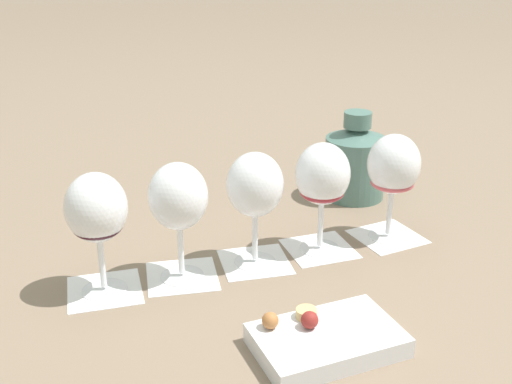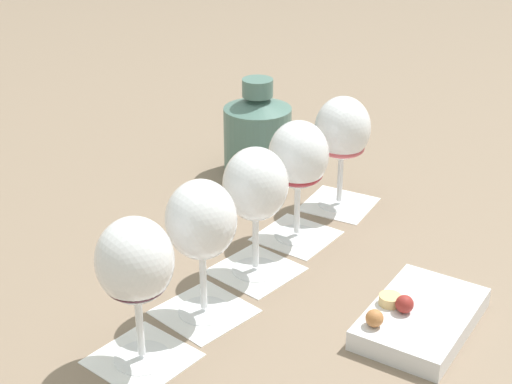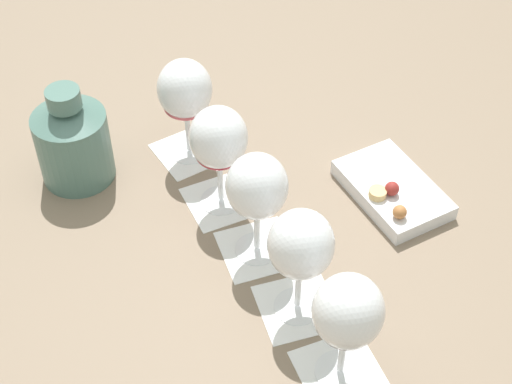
{
  "view_description": "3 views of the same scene",
  "coord_description": "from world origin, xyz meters",
  "px_view_note": "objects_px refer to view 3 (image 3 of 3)",
  "views": [
    {
      "loc": [
        -0.44,
        0.71,
        0.46
      ],
      "look_at": [
        -0.0,
        -0.0,
        0.11
      ],
      "focal_mm": 45.0,
      "sensor_mm": 36.0,
      "label": 1
    },
    {
      "loc": [
        0.04,
        0.86,
        0.53
      ],
      "look_at": [
        -0.0,
        -0.0,
        0.11
      ],
      "focal_mm": 55.0,
      "sensor_mm": 36.0,
      "label": 2
    },
    {
      "loc": [
        0.64,
        0.31,
        0.83
      ],
      "look_at": [
        -0.0,
        -0.0,
        0.11
      ],
      "focal_mm": 55.0,
      "sensor_mm": 36.0,
      "label": 3
    }
  ],
  "objects_px": {
    "wine_glass_3": "(301,249)",
    "ceramic_vase": "(73,140)",
    "wine_glass_1": "(219,142)",
    "wine_glass_4": "(348,315)",
    "wine_glass_2": "(256,188)",
    "wine_glass_0": "(185,93)",
    "snack_dish": "(392,190)"
  },
  "relations": [
    {
      "from": "wine_glass_2",
      "to": "snack_dish",
      "type": "xyz_separation_m",
      "value": [
        -0.18,
        0.14,
        -0.1
      ]
    },
    {
      "from": "wine_glass_4",
      "to": "wine_glass_0",
      "type": "bearing_deg",
      "value": -126.71
    },
    {
      "from": "wine_glass_0",
      "to": "wine_glass_3",
      "type": "xyz_separation_m",
      "value": [
        0.2,
        0.27,
        -0.0
      ]
    },
    {
      "from": "wine_glass_4",
      "to": "snack_dish",
      "type": "relative_size",
      "value": 0.84
    },
    {
      "from": "wine_glass_3",
      "to": "ceramic_vase",
      "type": "bearing_deg",
      "value": -101.97
    },
    {
      "from": "wine_glass_2",
      "to": "snack_dish",
      "type": "relative_size",
      "value": 0.84
    },
    {
      "from": "ceramic_vase",
      "to": "wine_glass_4",
      "type": "bearing_deg",
      "value": 72.7
    },
    {
      "from": "wine_glass_1",
      "to": "snack_dish",
      "type": "distance_m",
      "value": 0.27
    },
    {
      "from": "snack_dish",
      "to": "wine_glass_2",
      "type": "bearing_deg",
      "value": -37.61
    },
    {
      "from": "wine_glass_1",
      "to": "wine_glass_3",
      "type": "relative_size",
      "value": 1.0
    },
    {
      "from": "wine_glass_2",
      "to": "wine_glass_1",
      "type": "bearing_deg",
      "value": -124.23
    },
    {
      "from": "wine_glass_3",
      "to": "ceramic_vase",
      "type": "relative_size",
      "value": 1.06
    },
    {
      "from": "wine_glass_0",
      "to": "snack_dish",
      "type": "bearing_deg",
      "value": 98.18
    },
    {
      "from": "wine_glass_1",
      "to": "ceramic_vase",
      "type": "relative_size",
      "value": 1.06
    },
    {
      "from": "wine_glass_2",
      "to": "wine_glass_3",
      "type": "height_order",
      "value": "same"
    },
    {
      "from": "wine_glass_0",
      "to": "snack_dish",
      "type": "relative_size",
      "value": 0.84
    },
    {
      "from": "wine_glass_0",
      "to": "ceramic_vase",
      "type": "height_order",
      "value": "wine_glass_0"
    },
    {
      "from": "ceramic_vase",
      "to": "wine_glass_2",
      "type": "bearing_deg",
      "value": 87.12
    },
    {
      "from": "wine_glass_0",
      "to": "snack_dish",
      "type": "height_order",
      "value": "wine_glass_0"
    },
    {
      "from": "ceramic_vase",
      "to": "wine_glass_3",
      "type": "bearing_deg",
      "value": 78.03
    },
    {
      "from": "wine_glass_0",
      "to": "wine_glass_1",
      "type": "relative_size",
      "value": 1.0
    },
    {
      "from": "wine_glass_0",
      "to": "ceramic_vase",
      "type": "distance_m",
      "value": 0.18
    },
    {
      "from": "wine_glass_3",
      "to": "ceramic_vase",
      "type": "xyz_separation_m",
      "value": [
        -0.08,
        -0.4,
        -0.05
      ]
    },
    {
      "from": "wine_glass_1",
      "to": "ceramic_vase",
      "type": "bearing_deg",
      "value": -79.08
    },
    {
      "from": "wine_glass_1",
      "to": "wine_glass_3",
      "type": "xyz_separation_m",
      "value": [
        0.13,
        0.18,
        -0.0
      ]
    },
    {
      "from": "wine_glass_2",
      "to": "snack_dish",
      "type": "bearing_deg",
      "value": 142.39
    },
    {
      "from": "wine_glass_2",
      "to": "ceramic_vase",
      "type": "bearing_deg",
      "value": -92.88
    },
    {
      "from": "wine_glass_1",
      "to": "ceramic_vase",
      "type": "distance_m",
      "value": 0.23
    },
    {
      "from": "wine_glass_0",
      "to": "ceramic_vase",
      "type": "relative_size",
      "value": 1.06
    },
    {
      "from": "wine_glass_1",
      "to": "wine_glass_4",
      "type": "bearing_deg",
      "value": 53.73
    },
    {
      "from": "wine_glass_2",
      "to": "ceramic_vase",
      "type": "xyz_separation_m",
      "value": [
        -0.02,
        -0.31,
        -0.05
      ]
    },
    {
      "from": "wine_glass_0",
      "to": "wine_glass_3",
      "type": "relative_size",
      "value": 1.0
    }
  ]
}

